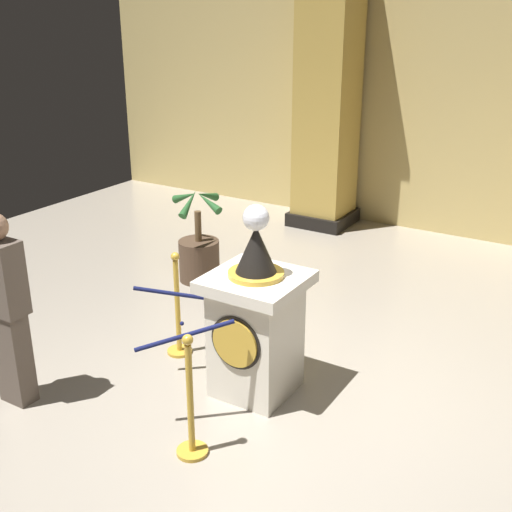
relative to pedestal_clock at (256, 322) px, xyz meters
name	(u,v)px	position (x,y,z in m)	size (l,w,h in m)	color
ground_plane	(274,411)	(0.30, -0.20, -0.66)	(12.44, 12.44, 0.00)	#9E9384
back_wall	(468,100)	(0.30, 5.09, 1.28)	(12.44, 0.16, 3.87)	tan
pedestal_clock	(256,322)	(0.00, 0.00, 0.00)	(0.77, 0.77, 1.68)	silver
stanchion_near	(178,319)	(-0.97, 0.17, -0.30)	(0.24, 0.24, 1.04)	gold
stanchion_far	(191,414)	(0.04, -0.98, -0.31)	(0.24, 0.24, 1.00)	gold
velvet_rope	(181,314)	(-0.46, -0.41, 0.13)	(1.11, 1.11, 0.22)	#141947
column_left	(327,102)	(-1.56, 4.52, 1.19)	(0.91, 0.91, 3.72)	black
potted_palm_left	(199,253)	(-1.87, 1.72, -0.32)	(0.78, 0.76, 1.19)	#4C3828
bystander_guest	(6,306)	(-1.64, -1.18, 0.22)	(0.36, 0.22, 1.66)	brown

